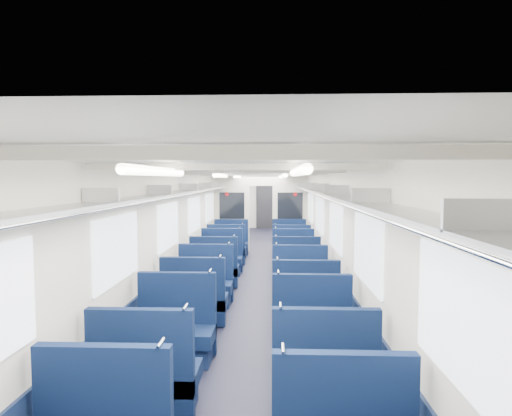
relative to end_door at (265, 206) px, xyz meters
The scene contains 29 objects.
floor 9.00m from the end_door, 90.00° to the right, with size 2.80×18.00×0.01m, color black.
ceiling 9.04m from the end_door, 90.00° to the right, with size 2.80×18.00×0.01m, color white.
wall_left 9.05m from the end_door, 98.90° to the right, with size 0.02×18.00×2.35m, color beige.
dado_left 9.07m from the end_door, 98.81° to the right, with size 0.03×17.90×0.70m, color #111D39.
wall_right 9.05m from the end_door, 81.10° to the right, with size 0.02×18.00×2.35m, color beige.
dado_right 9.07m from the end_door, 81.19° to the right, with size 0.03×17.90×0.70m, color #111D39.
wall_far 0.19m from the end_door, 90.00° to the left, with size 2.80×0.02×2.35m, color beige.
luggage_rack_left 9.07m from the end_door, 97.73° to the right, with size 0.36×17.40×0.18m.
luggage_rack_right 9.07m from the end_door, 82.27° to the right, with size 0.36×17.40×0.18m.
windows 9.41m from the end_door, 90.00° to the right, with size 2.78×15.60×0.75m.
ceiling_fittings 9.29m from the end_door, 90.00° to the right, with size 2.70×16.06×0.11m.
end_door is the anchor object (origin of this frame).
bulkhead 6.12m from the end_door, 90.00° to the right, with size 2.80×0.10×2.35m.
seat_4 15.01m from the end_door, 93.17° to the right, with size 0.97×0.53×1.08m.
seat_5 14.93m from the end_door, 86.81° to the right, with size 0.97×0.53×1.08m.
seat_6 13.82m from the end_door, 93.45° to the right, with size 0.97×0.53×1.08m.
seat_7 13.86m from the end_door, 86.56° to the right, with size 0.97×0.53×1.08m.
seat_8 12.56m from the end_door, 93.79° to the right, with size 0.97×0.53×1.08m.
seat_9 12.71m from the end_door, 86.25° to the right, with size 0.97×0.53×1.08m.
seat_10 11.58m from the end_door, 94.12° to the right, with size 0.97×0.53×1.08m.
seat_11 11.62m from the end_door, 85.90° to the right, with size 0.97×0.53×1.08m.
seat_12 10.37m from the end_door, 94.60° to the right, with size 0.97×0.53×1.08m.
seat_13 10.29m from the end_door, 85.36° to the right, with size 0.97×0.53×1.08m.
seat_14 9.23m from the end_door, 95.17° to the right, with size 0.97×0.53×1.08m.
seat_15 9.25m from the end_door, 84.84° to the right, with size 0.97×0.53×1.08m.
seat_16 8.12m from the end_door, 95.88° to the right, with size 0.97×0.53×1.08m.
seat_17 8.15m from the end_door, 84.14° to the right, with size 0.97×0.53×1.08m.
seat_18 7.06m from the end_door, 96.78° to the right, with size 0.97×0.53×1.08m.
seat_19 6.92m from the end_door, 83.08° to the right, with size 0.97×0.53×1.08m.
Camera 1 is at (0.35, -9.75, 2.20)m, focal length 29.35 mm.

